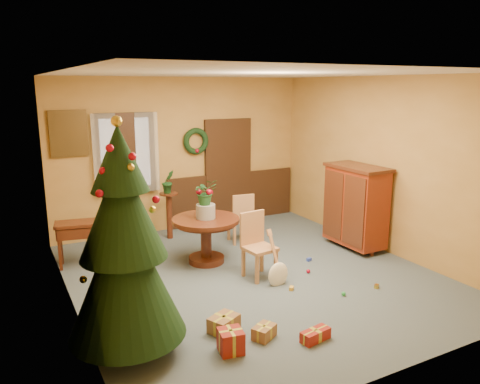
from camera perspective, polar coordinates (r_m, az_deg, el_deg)
room_envelope at (r=9.15m, az=-5.65°, el=2.56°), size 5.50×5.50×5.50m
dining_table at (r=7.37m, az=-4.16°, el=-4.82°), size 1.06×1.06×0.73m
urn at (r=7.27m, az=-4.21°, el=-2.36°), size 0.30×0.30×0.22m
centerpiece_plant at (r=7.20m, az=-4.25°, el=0.00°), size 0.36×0.31×0.40m
chair_near at (r=6.84m, az=2.03°, el=-6.17°), size 0.46×0.46×0.96m
chair_far at (r=8.24m, az=0.16°, el=-3.01°), size 0.44×0.44×0.91m
guitar at (r=6.60m, az=4.71°, el=-8.23°), size 0.32×0.48×0.73m
plant_stand at (r=8.59m, az=-8.63°, el=-2.20°), size 0.33×0.33×0.85m
stand_plant at (r=8.47m, az=-8.75°, el=1.27°), size 0.26×0.23×0.42m
christmas_tree at (r=4.84m, az=-13.98°, el=-6.49°), size 1.20×1.20×2.47m
writing_desk at (r=7.64m, az=-18.69°, el=-4.69°), size 0.84×0.53×0.70m
sideboard at (r=8.19m, az=13.94°, el=-1.48°), size 0.61×1.13×1.43m
gift_a at (r=5.55m, az=-1.98°, el=-15.73°), size 0.41×0.36×0.18m
gift_b at (r=5.15m, az=-1.14°, el=-17.71°), size 0.28×0.28×0.25m
gift_c at (r=5.42m, az=2.96°, el=-16.66°), size 0.32×0.29×0.15m
gift_d at (r=5.44m, az=9.18°, el=-16.84°), size 0.37×0.20×0.13m
toy_a at (r=7.63m, az=8.41°, el=-8.14°), size 0.09×0.07×0.05m
toy_b at (r=6.53m, az=12.51°, el=-12.02°), size 0.06×0.06×0.06m
toy_c at (r=6.58m, az=6.29°, el=-11.60°), size 0.09×0.09×0.05m
toy_d at (r=7.16m, az=8.33°, el=-9.54°), size 0.06×0.06×0.06m
toy_e at (r=6.87m, az=16.31°, el=-10.97°), size 0.09×0.08×0.05m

